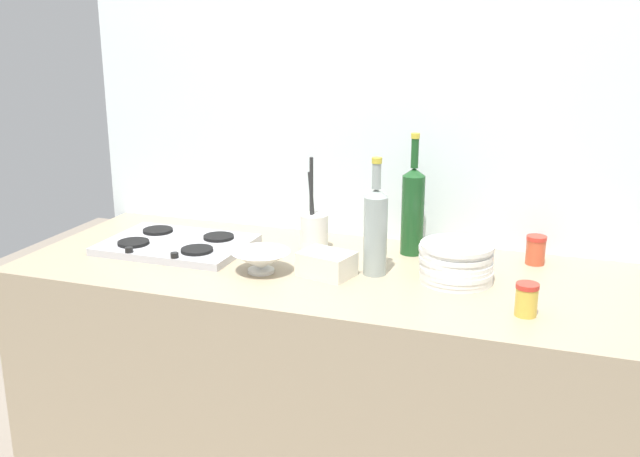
{
  "coord_description": "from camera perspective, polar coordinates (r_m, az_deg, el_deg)",
  "views": [
    {
      "loc": [
        0.69,
        -1.95,
        1.62
      ],
      "look_at": [
        0.0,
        0.0,
        1.02
      ],
      "focal_mm": 41.56,
      "sensor_mm": 36.0,
      "label": 1
    }
  ],
  "objects": [
    {
      "name": "counter_block",
      "position": [
        2.37,
        -0.0,
        -13.32
      ],
      "size": [
        1.8,
        0.7,
        0.9
      ],
      "primitive_type": "cube",
      "color": "tan",
      "rests_on": "ground"
    },
    {
      "name": "backsplash_panel",
      "position": [
        2.49,
        2.9,
        3.09
      ],
      "size": [
        1.9,
        0.06,
        2.11
      ],
      "primitive_type": "cube",
      "color": "silver",
      "rests_on": "ground"
    },
    {
      "name": "stovetop_hob",
      "position": [
        2.4,
        -10.97,
        -1.21
      ],
      "size": [
        0.45,
        0.32,
        0.04
      ],
      "color": "#B2B2B7",
      "rests_on": "counter_block"
    },
    {
      "name": "plate_stack",
      "position": [
        2.1,
        10.44,
        -2.58
      ],
      "size": [
        0.21,
        0.21,
        0.11
      ],
      "color": "white",
      "rests_on": "counter_block"
    },
    {
      "name": "wine_bottle_leftmost",
      "position": [
        2.1,
        4.29,
        -0.05
      ],
      "size": [
        0.07,
        0.07,
        0.34
      ],
      "color": "gray",
      "rests_on": "counter_block"
    },
    {
      "name": "wine_bottle_mid_left",
      "position": [
        2.29,
        7.16,
        1.51
      ],
      "size": [
        0.07,
        0.07,
        0.38
      ],
      "color": "#19471E",
      "rests_on": "counter_block"
    },
    {
      "name": "mixing_bowl",
      "position": [
        2.14,
        -4.58,
        -2.47
      ],
      "size": [
        0.17,
        0.17,
        0.06
      ],
      "color": "white",
      "rests_on": "counter_block"
    },
    {
      "name": "butter_dish",
      "position": [
        2.11,
        0.53,
        -2.75
      ],
      "size": [
        0.17,
        0.14,
        0.07
      ],
      "primitive_type": "cube",
      "rotation": [
        0.0,
        0.0,
        -0.25
      ],
      "color": "silver",
      "rests_on": "counter_block"
    },
    {
      "name": "utensil_crock",
      "position": [
        2.34,
        -0.45,
        -0.1
      ],
      "size": [
        0.09,
        0.09,
        0.3
      ],
      "color": "silver",
      "rests_on": "counter_block"
    },
    {
      "name": "condiment_jar_front",
      "position": [
        2.3,
        16.27,
        -1.59
      ],
      "size": [
        0.06,
        0.06,
        0.09
      ],
      "color": "#C64C2D",
      "rests_on": "counter_block"
    },
    {
      "name": "condiment_jar_rear",
      "position": [
        1.91,
        15.61,
        -5.27
      ],
      "size": [
        0.06,
        0.06,
        0.08
      ],
      "color": "gold",
      "rests_on": "counter_block"
    }
  ]
}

